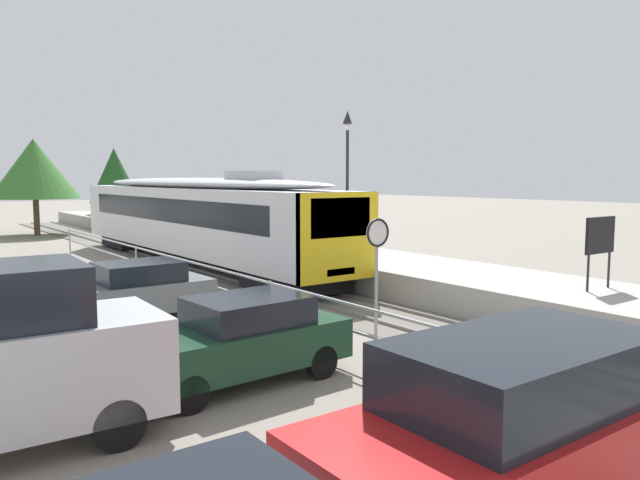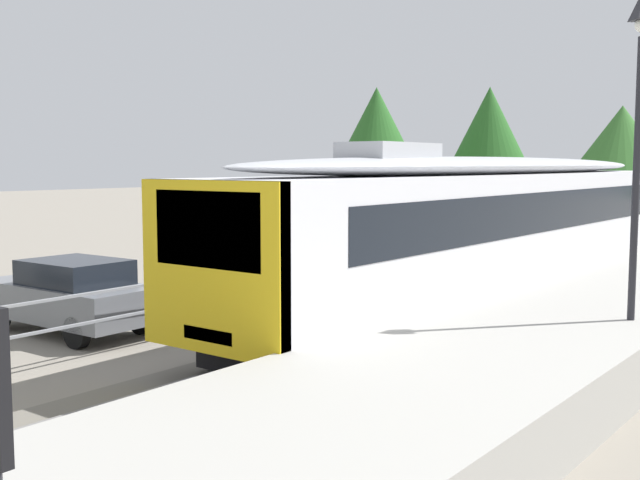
# 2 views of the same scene
# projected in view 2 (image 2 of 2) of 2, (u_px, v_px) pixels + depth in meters

# --- Properties ---
(ground_plane) EXTENTS (160.00, 160.00, 0.00)m
(ground_plane) POSITION_uv_depth(u_px,v_px,m) (364.00, 299.00, 19.95)
(ground_plane) COLOR gray
(track_rails) EXTENTS (3.20, 60.00, 0.14)m
(track_rails) POSITION_uv_depth(u_px,v_px,m) (470.00, 311.00, 18.13)
(track_rails) COLOR #6B665B
(track_rails) RESTS_ON ground
(commuter_train) EXTENTS (2.82, 19.67, 3.74)m
(commuter_train) POSITION_uv_depth(u_px,v_px,m) (494.00, 218.00, 18.89)
(commuter_train) COLOR silver
(commuter_train) RESTS_ON track_rails
(station_platform) EXTENTS (3.90, 60.00, 0.90)m
(station_platform) POSITION_uv_depth(u_px,v_px,m) (612.00, 309.00, 16.12)
(station_platform) COLOR #A8A59E
(station_platform) RESTS_ON ground
(platform_lamp_mid_platform) EXTENTS (0.34, 0.34, 5.35)m
(platform_lamp_mid_platform) POSITION_uv_depth(u_px,v_px,m) (640.00, 92.00, 12.42)
(platform_lamp_mid_platform) COLOR #232328
(platform_lamp_mid_platform) RESTS_ON station_platform
(parked_hatchback_grey) EXTENTS (4.03, 1.84, 1.53)m
(parked_hatchback_grey) POSITION_uv_depth(u_px,v_px,m) (70.00, 295.00, 15.87)
(parked_hatchback_grey) COLOR slate
(parked_hatchback_grey) RESTS_ON ground
(tree_behind_carpark) EXTENTS (5.37, 5.37, 6.07)m
(tree_behind_carpark) POSITION_uv_depth(u_px,v_px,m) (621.00, 148.00, 34.61)
(tree_behind_carpark) COLOR brown
(tree_behind_carpark) RESTS_ON ground
(tree_behind_station_far) EXTENTS (5.14, 5.14, 7.43)m
(tree_behind_station_far) POSITION_uv_depth(u_px,v_px,m) (489.00, 137.00, 40.00)
(tree_behind_station_far) COLOR brown
(tree_behind_station_far) RESTS_ON ground
(tree_distant_left) EXTENTS (5.12, 5.12, 7.13)m
(tree_distant_left) POSITION_uv_depth(u_px,v_px,m) (376.00, 140.00, 37.21)
(tree_distant_left) COLOR brown
(tree_distant_left) RESTS_ON ground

